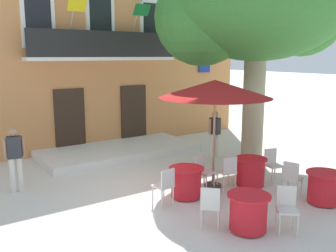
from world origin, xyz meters
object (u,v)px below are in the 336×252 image
(cafe_table_near_tree, at_px, (324,187))
(cafe_chair_front_0, at_px, (203,169))
(cafe_table_front, at_px, (186,182))
(pedestrian_near_entrance, at_px, (15,156))
(cafe_chair_front_1, at_px, (165,184))
(cafe_chair_far_side_0, at_px, (287,206))
(cafe_umbrella, at_px, (215,89))
(cafe_chair_middle_0, at_px, (272,163))
(cafe_chair_near_tree_1, at_px, (292,176))
(pedestrian_mid_plaza, at_px, (215,132))
(plane_tree, at_px, (254,9))
(cafe_table_middle, at_px, (250,171))
(cafe_chair_far_side_1, at_px, (210,204))
(cafe_chair_middle_1, at_px, (228,170))
(cafe_table_far_side, at_px, (248,212))

(cafe_table_near_tree, relative_size, cafe_chair_front_0, 0.95)
(cafe_table_front, relative_size, pedestrian_near_entrance, 0.51)
(cafe_chair_front_1, bearing_deg, cafe_chair_far_side_0, -61.51)
(cafe_umbrella, height_order, pedestrian_near_entrance, cafe_umbrella)
(cafe_chair_far_side_0, height_order, cafe_umbrella, cafe_umbrella)
(cafe_chair_middle_0, distance_m, cafe_umbrella, 2.73)
(cafe_chair_front_1, bearing_deg, cafe_table_front, 12.17)
(cafe_chair_near_tree_1, xyz_separation_m, pedestrian_mid_plaza, (0.83, 3.81, 0.38))
(cafe_chair_far_side_0, bearing_deg, pedestrian_near_entrance, 126.32)
(pedestrian_near_entrance, bearing_deg, cafe_chair_far_side_0, -53.68)
(plane_tree, relative_size, cafe_chair_front_0, 7.36)
(pedestrian_near_entrance, bearing_deg, cafe_chair_front_0, -32.05)
(cafe_table_near_tree, distance_m, cafe_table_middle, 1.92)
(cafe_chair_near_tree_1, relative_size, cafe_umbrella, 0.31)
(cafe_table_front, bearing_deg, cafe_chair_front_1, -167.83)
(cafe_chair_front_1, xyz_separation_m, cafe_chair_far_side_0, (1.30, -2.40, 0.00))
(cafe_chair_front_0, distance_m, cafe_chair_far_side_1, 2.31)
(plane_tree, distance_m, cafe_umbrella, 3.46)
(cafe_chair_middle_1, bearing_deg, cafe_chair_far_side_1, -141.83)
(cafe_table_far_side, bearing_deg, cafe_chair_far_side_0, -35.07)
(plane_tree, distance_m, cafe_chair_middle_1, 5.08)
(plane_tree, height_order, cafe_chair_front_0, plane_tree)
(plane_tree, bearing_deg, cafe_chair_far_side_0, -127.42)
(cafe_table_near_tree, height_order, pedestrian_near_entrance, pedestrian_near_entrance)
(cafe_chair_middle_1, distance_m, pedestrian_mid_plaza, 3.16)
(cafe_chair_front_1, xyz_separation_m, pedestrian_mid_plaza, (3.73, 2.53, 0.38))
(cafe_table_middle, height_order, cafe_chair_middle_1, cafe_chair_middle_1)
(cafe_chair_middle_1, distance_m, cafe_table_far_side, 2.30)
(cafe_chair_middle_0, bearing_deg, cafe_chair_front_1, 176.16)
(cafe_chair_front_1, relative_size, pedestrian_mid_plaza, 0.56)
(cafe_table_near_tree, bearing_deg, cafe_chair_middle_1, 123.32)
(cafe_table_far_side, bearing_deg, cafe_umbrella, 64.78)
(cafe_chair_front_0, xyz_separation_m, cafe_chair_far_side_1, (-1.36, -1.87, 0.00))
(cafe_table_near_tree, xyz_separation_m, pedestrian_near_entrance, (-5.83, 4.91, 0.56))
(cafe_table_near_tree, relative_size, cafe_umbrella, 0.30)
(cafe_table_middle, bearing_deg, cafe_chair_near_tree_1, -79.17)
(cafe_table_front, height_order, cafe_chair_far_side_1, cafe_chair_far_side_1)
(cafe_chair_far_side_0, bearing_deg, cafe_chair_front_1, 118.49)
(cafe_table_near_tree, relative_size, cafe_table_front, 1.00)
(cafe_chair_middle_0, xyz_separation_m, cafe_table_front, (-2.69, 0.39, -0.14))
(cafe_chair_far_side_1, bearing_deg, cafe_table_front, 68.80)
(cafe_chair_middle_0, height_order, cafe_chair_far_side_0, same)
(cafe_table_near_tree, relative_size, cafe_chair_middle_0, 0.95)
(cafe_table_near_tree, bearing_deg, cafe_table_middle, 105.80)
(plane_tree, relative_size, cafe_chair_middle_1, 7.36)
(cafe_table_far_side, bearing_deg, cafe_table_front, 88.55)
(plane_tree, xyz_separation_m, cafe_chair_front_0, (-2.73, -1.00, -4.32))
(cafe_table_middle, height_order, pedestrian_near_entrance, pedestrian_near_entrance)
(cafe_chair_front_0, relative_size, cafe_chair_front_1, 1.00)
(cafe_table_middle, xyz_separation_m, cafe_umbrella, (-0.92, 0.47, 2.22))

